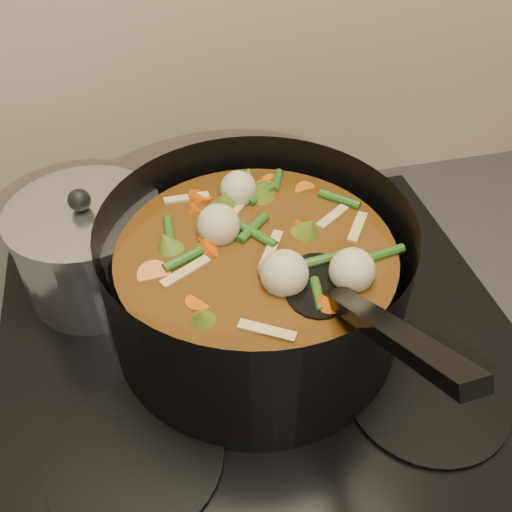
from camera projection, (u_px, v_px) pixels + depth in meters
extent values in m
cube|color=brown|center=(258.00, 508.00, 1.04)|extent=(2.60, 0.60, 0.86)
cube|color=black|center=(259.00, 355.00, 0.73)|extent=(2.64, 0.64, 0.05)
cube|color=black|center=(259.00, 337.00, 0.71)|extent=(0.62, 0.54, 0.02)
cylinder|color=black|center=(135.00, 456.00, 0.58)|extent=(0.18, 0.18, 0.01)
cylinder|color=black|center=(427.00, 393.00, 0.63)|extent=(0.18, 0.18, 0.01)
cylinder|color=black|center=(120.00, 279.00, 0.76)|extent=(0.18, 0.18, 0.01)
cylinder|color=black|center=(346.00, 242.00, 0.82)|extent=(0.18, 0.18, 0.01)
cylinder|color=black|center=(256.00, 278.00, 0.65)|extent=(0.37, 0.37, 0.17)
cylinder|color=black|center=(256.00, 323.00, 0.70)|extent=(0.33, 0.33, 0.01)
cylinder|color=#4D2E0D|center=(256.00, 287.00, 0.66)|extent=(0.31, 0.31, 0.12)
cylinder|color=#D46109|center=(296.00, 246.00, 0.63)|extent=(0.03, 0.04, 0.03)
cylinder|color=#D46109|center=(285.00, 211.00, 0.67)|extent=(0.05, 0.04, 0.03)
cylinder|color=#D46109|center=(215.00, 195.00, 0.70)|extent=(0.05, 0.05, 0.03)
cylinder|color=#D46109|center=(201.00, 244.00, 0.63)|extent=(0.04, 0.04, 0.03)
cylinder|color=#D46109|center=(180.00, 293.00, 0.58)|extent=(0.04, 0.04, 0.03)
cylinder|color=#D46109|center=(256.00, 282.00, 0.59)|extent=(0.05, 0.05, 0.03)
cylinder|color=#D46109|center=(317.00, 286.00, 0.58)|extent=(0.04, 0.04, 0.03)
cylinder|color=#D46109|center=(357.00, 238.00, 0.64)|extent=(0.04, 0.04, 0.03)
cylinder|color=#D46109|center=(281.00, 220.00, 0.66)|extent=(0.05, 0.05, 0.03)
cylinder|color=#D46109|center=(223.00, 202.00, 0.69)|extent=(0.04, 0.05, 0.03)
cylinder|color=#D46109|center=(216.00, 245.00, 0.63)|extent=(0.04, 0.03, 0.03)
cylinder|color=#D46109|center=(193.00, 284.00, 0.58)|extent=(0.04, 0.05, 0.03)
sphere|color=#C6B98B|center=(319.00, 232.00, 0.62)|extent=(0.05, 0.05, 0.05)
sphere|color=#C6B98B|center=(221.00, 208.00, 0.65)|extent=(0.05, 0.05, 0.05)
sphere|color=#C6B98B|center=(216.00, 281.00, 0.57)|extent=(0.05, 0.05, 0.05)
sphere|color=#C6B98B|center=(322.00, 252.00, 0.60)|extent=(0.05, 0.05, 0.05)
cone|color=#5B751D|center=(194.00, 297.00, 0.56)|extent=(0.05, 0.05, 0.04)
cone|color=#5B751D|center=(311.00, 301.00, 0.56)|extent=(0.05, 0.05, 0.04)
cone|color=#5B751D|center=(339.00, 229.00, 0.63)|extent=(0.05, 0.05, 0.04)
cone|color=#5B751D|center=(257.00, 192.00, 0.68)|extent=(0.05, 0.05, 0.04)
cone|color=#5B751D|center=(174.00, 228.00, 0.64)|extent=(0.05, 0.05, 0.04)
cone|color=#5B751D|center=(198.00, 300.00, 0.56)|extent=(0.05, 0.05, 0.04)
cone|color=#5B751D|center=(316.00, 299.00, 0.56)|extent=(0.05, 0.05, 0.04)
cylinder|color=#2A591A|center=(275.00, 220.00, 0.65)|extent=(0.01, 0.04, 0.01)
cylinder|color=#2A591A|center=(214.00, 190.00, 0.69)|extent=(0.04, 0.04, 0.01)
cylinder|color=#2A591A|center=(173.00, 235.00, 0.63)|extent=(0.05, 0.02, 0.01)
cylinder|color=#2A591A|center=(200.00, 277.00, 0.58)|extent=(0.03, 0.05, 0.01)
cylinder|color=#2A591A|center=(255.00, 282.00, 0.58)|extent=(0.03, 0.05, 0.01)
cylinder|color=#2A591A|center=(347.00, 298.00, 0.56)|extent=(0.05, 0.02, 0.01)
cylinder|color=#2A591A|center=(340.00, 236.00, 0.63)|extent=(0.04, 0.04, 0.01)
cylinder|color=#2A591A|center=(284.00, 210.00, 0.66)|extent=(0.01, 0.05, 0.01)
cylinder|color=#2A591A|center=(237.00, 220.00, 0.65)|extent=(0.04, 0.04, 0.01)
cylinder|color=#2A591A|center=(156.00, 230.00, 0.64)|extent=(0.05, 0.02, 0.01)
cylinder|color=#2A591A|center=(181.00, 285.00, 0.57)|extent=(0.03, 0.05, 0.01)
cylinder|color=#2A591A|center=(253.00, 297.00, 0.56)|extent=(0.03, 0.05, 0.01)
cube|color=tan|center=(186.00, 230.00, 0.64)|extent=(0.05, 0.01, 0.00)
cube|color=tan|center=(203.00, 292.00, 0.57)|extent=(0.02, 0.05, 0.00)
cube|color=tan|center=(303.00, 295.00, 0.56)|extent=(0.05, 0.04, 0.00)
cube|color=tan|center=(328.00, 234.00, 0.63)|extent=(0.04, 0.04, 0.00)
cube|color=tan|center=(257.00, 201.00, 0.68)|extent=(0.03, 0.05, 0.00)
cube|color=tan|center=(185.00, 232.00, 0.64)|extent=(0.05, 0.02, 0.00)
cube|color=tan|center=(207.00, 294.00, 0.57)|extent=(0.01, 0.05, 0.00)
ellipsoid|color=black|center=(318.00, 286.00, 0.58)|extent=(0.10, 0.11, 0.01)
cube|color=black|center=(389.00, 331.00, 0.46)|extent=(0.04, 0.20, 0.12)
cylinder|color=silver|center=(93.00, 253.00, 0.72)|extent=(0.18, 0.18, 0.11)
cylinder|color=silver|center=(83.00, 214.00, 0.68)|extent=(0.19, 0.19, 0.01)
sphere|color=black|center=(79.00, 200.00, 0.66)|extent=(0.03, 0.03, 0.03)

